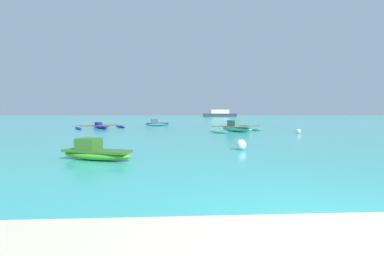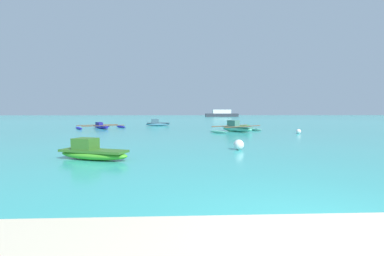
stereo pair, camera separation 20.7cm
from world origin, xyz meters
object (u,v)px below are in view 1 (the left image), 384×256
object	(u,v)px
moored_boat_1	(236,128)
moored_boat_4	(157,123)
mooring_buoy_0	(241,145)
moored_boat_2	(96,152)
mooring_buoy_1	(298,131)
moored_boat_3	(238,127)
moored_boat_0	(100,126)
distant_ferry	(220,114)

from	to	relation	value
moored_boat_1	moored_boat_4	world-z (taller)	moored_boat_1
moored_boat_1	mooring_buoy_0	size ratio (longest dim) A/B	10.53
moored_boat_2	mooring_buoy_1	distance (m)	15.24
mooring_buoy_0	moored_boat_4	bearing A→B (deg)	105.21
moored_boat_3	moored_boat_0	bearing A→B (deg)	131.04
moored_boat_0	mooring_buoy_1	bearing A→B (deg)	33.66
moored_boat_0	mooring_buoy_0	xyz separation A→B (m)	(10.33, -14.65, 0.03)
moored_boat_0	moored_boat_3	bearing A→B (deg)	49.12
moored_boat_2	moored_boat_3	size ratio (longest dim) A/B	0.98
moored_boat_3	mooring_buoy_0	size ratio (longest dim) A/B	6.16
moored_boat_3	moored_boat_1	bearing A→B (deg)	-147.54
moored_boat_2	mooring_buoy_0	distance (m)	5.82
moored_boat_0	distant_ferry	world-z (taller)	distant_ferry
mooring_buoy_1	moored_boat_1	bearing A→B (deg)	153.29
moored_boat_0	moored_boat_4	bearing A→B (deg)	96.11
moored_boat_2	moored_boat_4	xyz separation A→B (m)	(0.30, 20.98, 0.02)
moored_boat_3	mooring_buoy_1	bearing A→B (deg)	-99.49
moored_boat_1	distant_ferry	world-z (taller)	distant_ferry
moored_boat_0	mooring_buoy_0	distance (m)	17.93
moored_boat_2	distant_ferry	bearing A→B (deg)	96.90
distant_ferry	moored_boat_0	bearing A→B (deg)	-110.03
moored_boat_0	moored_boat_1	bearing A→B (deg)	35.12
moored_boat_2	mooring_buoy_1	size ratio (longest dim) A/B	7.57
moored_boat_2	mooring_buoy_0	world-z (taller)	moored_boat_2
moored_boat_3	distant_ferry	bearing A→B (deg)	40.56
moored_boat_3	distant_ferry	size ratio (longest dim) A/B	0.25
moored_boat_2	mooring_buoy_1	bearing A→B (deg)	59.18
moored_boat_4	moored_boat_0	bearing A→B (deg)	-150.62
moored_boat_4	mooring_buoy_1	distance (m)	15.96
distant_ferry	moored_boat_3	bearing A→B (deg)	-97.58
moored_boat_1	moored_boat_3	world-z (taller)	moored_boat_1
moored_boat_3	moored_boat_4	distance (m)	10.03
moored_boat_0	moored_boat_1	distance (m)	13.25
distant_ferry	mooring_buoy_0	bearing A→B (deg)	-98.49
moored_boat_3	distant_ferry	world-z (taller)	distant_ferry
mooring_buoy_0	moored_boat_1	bearing A→B (deg)	78.40
moored_boat_1	moored_boat_2	distance (m)	14.06
moored_boat_3	mooring_buoy_1	distance (m)	6.19
moored_boat_1	moored_boat_4	distance (m)	11.59
distant_ferry	moored_boat_2	bearing A→B (deg)	-102.31
moored_boat_0	moored_boat_3	world-z (taller)	moored_boat_0
moored_boat_1	mooring_buoy_1	world-z (taller)	moored_boat_1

